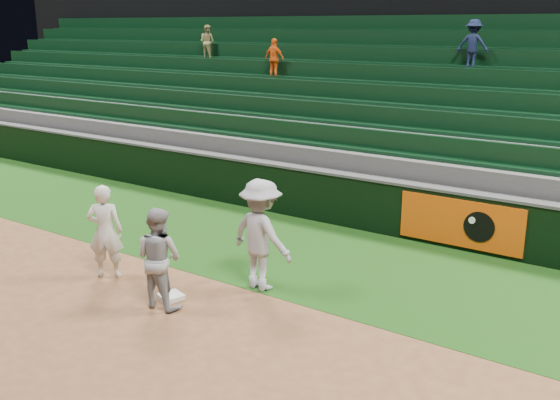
{
  "coord_description": "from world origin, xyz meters",
  "views": [
    {
      "loc": [
        6.91,
        -7.22,
        4.55
      ],
      "look_at": [
        0.33,
        2.3,
        1.3
      ],
      "focal_mm": 40.0,
      "sensor_mm": 36.0,
      "label": 1
    }
  ],
  "objects_px": {
    "baserunner": "(159,258)",
    "first_base": "(171,297)",
    "base_coach": "(261,235)",
    "first_baseman": "(105,231)"
  },
  "relations": [
    {
      "from": "first_base",
      "to": "baserunner",
      "type": "relative_size",
      "value": 0.22
    },
    {
      "from": "first_base",
      "to": "baserunner",
      "type": "bearing_deg",
      "value": -79.4
    },
    {
      "from": "first_base",
      "to": "base_coach",
      "type": "bearing_deg",
      "value": 51.13
    },
    {
      "from": "first_base",
      "to": "base_coach",
      "type": "distance_m",
      "value": 1.88
    },
    {
      "from": "baserunner",
      "to": "base_coach",
      "type": "distance_m",
      "value": 1.82
    },
    {
      "from": "first_base",
      "to": "first_baseman",
      "type": "relative_size",
      "value": 0.21
    },
    {
      "from": "first_base",
      "to": "baserunner",
      "type": "height_order",
      "value": "baserunner"
    },
    {
      "from": "first_baseman",
      "to": "base_coach",
      "type": "xyz_separation_m",
      "value": [
        2.7,
        1.19,
        0.12
      ]
    },
    {
      "from": "baserunner",
      "to": "first_base",
      "type": "bearing_deg",
      "value": -82.8
    },
    {
      "from": "first_base",
      "to": "first_baseman",
      "type": "distance_m",
      "value": 1.88
    }
  ]
}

